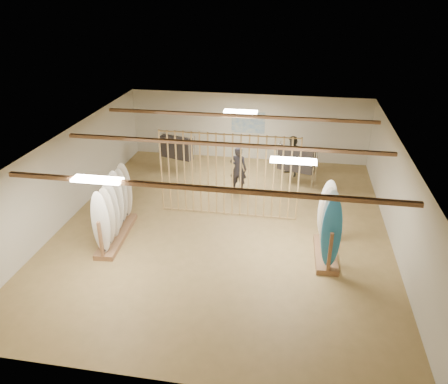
% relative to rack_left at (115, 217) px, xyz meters
% --- Properties ---
extents(floor, '(12.00, 12.00, 0.00)m').
position_rel_rack_left_xyz_m(floor, '(3.06, 1.19, -0.69)').
color(floor, '#A5864F').
rests_on(floor, ground).
extents(ceiling, '(12.00, 12.00, 0.00)m').
position_rel_rack_left_xyz_m(ceiling, '(3.06, 1.19, 2.11)').
color(ceiling, '#9A9692').
rests_on(ceiling, ground).
extents(wall_back, '(12.00, 0.00, 12.00)m').
position_rel_rack_left_xyz_m(wall_back, '(3.06, 7.19, 0.71)').
color(wall_back, beige).
rests_on(wall_back, ground).
extents(wall_front, '(12.00, 0.00, 12.00)m').
position_rel_rack_left_xyz_m(wall_front, '(3.06, -4.81, 0.71)').
color(wall_front, beige).
rests_on(wall_front, ground).
extents(wall_left, '(0.00, 12.00, 12.00)m').
position_rel_rack_left_xyz_m(wall_left, '(-1.94, 1.19, 0.71)').
color(wall_left, beige).
rests_on(wall_left, ground).
extents(wall_right, '(0.00, 12.00, 12.00)m').
position_rel_rack_left_xyz_m(wall_right, '(8.06, 1.19, 0.71)').
color(wall_right, beige).
rests_on(wall_right, ground).
extents(ceiling_slats, '(9.50, 6.12, 0.10)m').
position_rel_rack_left_xyz_m(ceiling_slats, '(3.06, 1.19, 2.03)').
color(ceiling_slats, '#946843').
rests_on(ceiling_slats, ground).
extents(light_panels, '(1.20, 0.35, 0.06)m').
position_rel_rack_left_xyz_m(light_panels, '(3.06, 1.19, 2.05)').
color(light_panels, white).
rests_on(light_panels, ground).
extents(bamboo_partition, '(4.45, 0.05, 2.78)m').
position_rel_rack_left_xyz_m(bamboo_partition, '(3.06, 1.99, 0.71)').
color(bamboo_partition, tan).
rests_on(bamboo_partition, ground).
extents(poster, '(1.40, 0.03, 0.90)m').
position_rel_rack_left_xyz_m(poster, '(3.06, 7.17, 0.91)').
color(poster, '#316BAE').
rests_on(poster, ground).
extents(rack_left, '(0.75, 2.54, 2.02)m').
position_rel_rack_left_xyz_m(rack_left, '(0.00, 0.00, 0.00)').
color(rack_left, '#946843').
rests_on(rack_left, floor).
extents(rack_right, '(0.63, 1.83, 2.11)m').
position_rel_rack_left_xyz_m(rack_right, '(6.12, 0.03, 0.02)').
color(rack_right, '#946843').
rests_on(rack_right, floor).
extents(clothing_rack_a, '(1.37, 0.74, 1.53)m').
position_rel_rack_left_xyz_m(clothing_rack_a, '(0.44, 5.30, 0.30)').
color(clothing_rack_a, silver).
rests_on(clothing_rack_a, floor).
extents(clothing_rack_b, '(1.39, 0.76, 1.55)m').
position_rel_rack_left_xyz_m(clothing_rack_b, '(5.15, 4.76, 0.32)').
color(clothing_rack_b, silver).
rests_on(clothing_rack_b, floor).
extents(shopper_a, '(0.75, 0.55, 1.91)m').
position_rel_rack_left_xyz_m(shopper_a, '(3.11, 3.88, 0.27)').
color(shopper_a, '#29272F').
rests_on(shopper_a, floor).
extents(shopper_b, '(1.10, 1.10, 1.81)m').
position_rel_rack_left_xyz_m(shopper_b, '(4.99, 5.61, 0.21)').
color(shopper_b, '#343128').
rests_on(shopper_b, floor).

